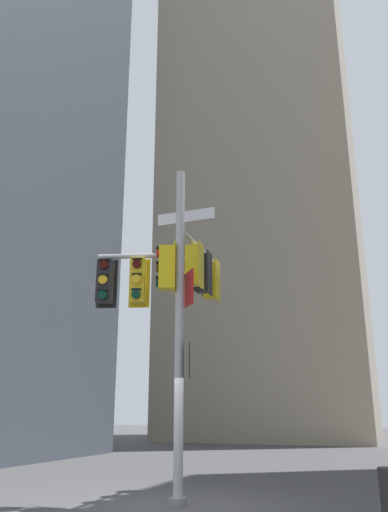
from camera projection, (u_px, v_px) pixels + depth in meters
name	position (u px, v px, depth m)	size (l,w,h in m)	color
ground	(178.00, 507.00, 10.21)	(120.00, 120.00, 0.00)	#474749
building_mid_block	(264.00, 130.00, 43.11)	(13.70, 13.70, 49.07)	tan
signal_pole_assembly	(174.00, 288.00, 12.19)	(2.67, 3.66, 7.35)	#B2B2B5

